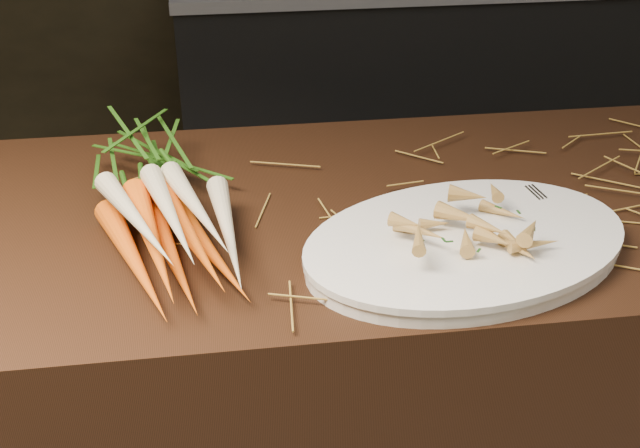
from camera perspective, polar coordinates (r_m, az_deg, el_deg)
The scene contains 7 objects.
main_counter at distance 1.63m, azimuth 11.68°, elevation -12.07°, with size 2.40×0.70×0.90m, color black.
back_counter at distance 3.30m, azimuth 6.33°, elevation 10.10°, with size 1.82×0.62×0.84m.
straw_bedding at distance 1.37m, azimuth 13.61°, elevation 2.42°, with size 1.40×0.60×0.02m, color olive, non-canonical shape.
root_veg_bunch at distance 1.27m, azimuth -12.18°, elevation 2.60°, with size 0.32×0.60×0.11m.
serving_platter at distance 1.18m, azimuth 10.33°, elevation -1.62°, with size 0.49×0.33×0.03m, color white, non-canonical shape.
roasted_veg_heap at distance 1.16m, azimuth 10.51°, elevation 0.07°, with size 0.24×0.17×0.05m, color #9F7038, non-canonical shape.
serving_fork at distance 1.26m, azimuth 17.61°, elevation 0.20°, with size 0.02×0.19×0.00m, color silver.
Camera 1 is at (-0.48, -0.83, 1.52)m, focal length 45.00 mm.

